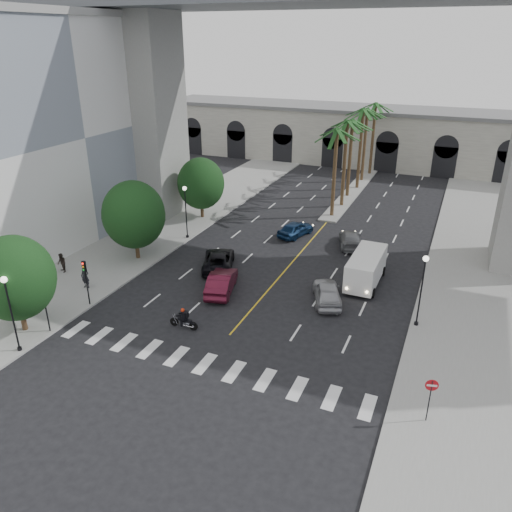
{
  "coord_description": "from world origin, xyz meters",
  "views": [
    {
      "loc": [
        12.79,
        -23.52,
        18.44
      ],
      "look_at": [
        0.23,
        6.0,
        4.22
      ],
      "focal_mm": 35.0,
      "sensor_mm": 36.0,
      "label": 1
    }
  ],
  "objects_px": {
    "traffic_signal_near": "(44,300)",
    "pedestrian_b": "(62,263)",
    "car_c": "(219,260)",
    "do_not_enter_sign": "(431,392)",
    "car_d": "(351,239)",
    "lamp_post_left_far": "(186,208)",
    "cargo_van": "(366,268)",
    "car_a": "(327,292)",
    "car_e": "(296,229)",
    "pedestrian_a": "(85,276)",
    "lamp_post_left_near": "(10,308)",
    "traffic_signal_far": "(86,275)",
    "motorcycle_rider": "(184,319)",
    "car_b": "(222,282)",
    "lamp_post_right": "(422,285)"
  },
  "relations": [
    {
      "from": "lamp_post_left_near",
      "to": "do_not_enter_sign",
      "type": "height_order",
      "value": "lamp_post_left_near"
    },
    {
      "from": "traffic_signal_near",
      "to": "pedestrian_b",
      "type": "xyz_separation_m",
      "value": [
        -5.78,
        7.52,
        -1.53
      ]
    },
    {
      "from": "traffic_signal_near",
      "to": "pedestrian_a",
      "type": "relative_size",
      "value": 1.84
    },
    {
      "from": "traffic_signal_near",
      "to": "car_a",
      "type": "xyz_separation_m",
      "value": [
        16.07,
        11.49,
        -1.71
      ]
    },
    {
      "from": "car_b",
      "to": "car_c",
      "type": "height_order",
      "value": "car_b"
    },
    {
      "from": "traffic_signal_near",
      "to": "motorcycle_rider",
      "type": "relative_size",
      "value": 1.71
    },
    {
      "from": "cargo_van",
      "to": "car_a",
      "type": "bearing_deg",
      "value": -115.22
    },
    {
      "from": "cargo_van",
      "to": "do_not_enter_sign",
      "type": "relative_size",
      "value": 2.19
    },
    {
      "from": "lamp_post_left_far",
      "to": "cargo_van",
      "type": "height_order",
      "value": "lamp_post_left_far"
    },
    {
      "from": "lamp_post_left_near",
      "to": "car_e",
      "type": "distance_m",
      "value": 27.74
    },
    {
      "from": "traffic_signal_near",
      "to": "car_b",
      "type": "height_order",
      "value": "traffic_signal_near"
    },
    {
      "from": "lamp_post_right",
      "to": "do_not_enter_sign",
      "type": "relative_size",
      "value": 1.96
    },
    {
      "from": "lamp_post_right",
      "to": "do_not_enter_sign",
      "type": "height_order",
      "value": "lamp_post_right"
    },
    {
      "from": "cargo_van",
      "to": "pedestrian_a",
      "type": "bearing_deg",
      "value": -153.8
    },
    {
      "from": "lamp_post_right",
      "to": "traffic_signal_near",
      "type": "bearing_deg",
      "value": -155.18
    },
    {
      "from": "car_c",
      "to": "pedestrian_b",
      "type": "xyz_separation_m",
      "value": [
        -11.6,
        -6.14,
        0.22
      ]
    },
    {
      "from": "car_b",
      "to": "do_not_enter_sign",
      "type": "distance_m",
      "value": 18.57
    },
    {
      "from": "lamp_post_left_near",
      "to": "cargo_van",
      "type": "height_order",
      "value": "lamp_post_left_near"
    },
    {
      "from": "lamp_post_right",
      "to": "car_e",
      "type": "distance_m",
      "value": 18.65
    },
    {
      "from": "lamp_post_right",
      "to": "cargo_van",
      "type": "bearing_deg",
      "value": 132.25
    },
    {
      "from": "pedestrian_a",
      "to": "do_not_enter_sign",
      "type": "distance_m",
      "value": 26.78
    },
    {
      "from": "car_a",
      "to": "lamp_post_right",
      "type": "bearing_deg",
      "value": 150.06
    },
    {
      "from": "car_a",
      "to": "pedestrian_a",
      "type": "height_order",
      "value": "pedestrian_a"
    },
    {
      "from": "cargo_van",
      "to": "pedestrian_a",
      "type": "xyz_separation_m",
      "value": [
        -20.06,
        -9.57,
        -0.27
      ]
    },
    {
      "from": "car_c",
      "to": "car_e",
      "type": "relative_size",
      "value": 1.23
    },
    {
      "from": "lamp_post_right",
      "to": "lamp_post_left_near",
      "type": "bearing_deg",
      "value": -150.31
    },
    {
      "from": "car_a",
      "to": "car_d",
      "type": "distance_m",
      "value": 11.51
    },
    {
      "from": "traffic_signal_far",
      "to": "pedestrian_b",
      "type": "height_order",
      "value": "traffic_signal_far"
    },
    {
      "from": "pedestrian_a",
      "to": "car_b",
      "type": "bearing_deg",
      "value": 19.9
    },
    {
      "from": "car_a",
      "to": "traffic_signal_near",
      "type": "bearing_deg",
      "value": 14.14
    },
    {
      "from": "car_b",
      "to": "cargo_van",
      "type": "height_order",
      "value": "cargo_van"
    },
    {
      "from": "car_c",
      "to": "do_not_enter_sign",
      "type": "bearing_deg",
      "value": 123.05
    },
    {
      "from": "traffic_signal_far",
      "to": "car_c",
      "type": "bearing_deg",
      "value": 58.88
    },
    {
      "from": "car_d",
      "to": "car_e",
      "type": "distance_m",
      "value": 5.7
    },
    {
      "from": "pedestrian_a",
      "to": "pedestrian_b",
      "type": "bearing_deg",
      "value": 157.31
    },
    {
      "from": "lamp_post_left_far",
      "to": "car_e",
      "type": "bearing_deg",
      "value": 27.17
    },
    {
      "from": "motorcycle_rider",
      "to": "car_a",
      "type": "relative_size",
      "value": 0.45
    },
    {
      "from": "lamp_post_left_far",
      "to": "traffic_signal_far",
      "type": "xyz_separation_m",
      "value": [
        0.1,
        -14.5,
        -0.71
      ]
    },
    {
      "from": "pedestrian_b",
      "to": "do_not_enter_sign",
      "type": "bearing_deg",
      "value": 16.95
    },
    {
      "from": "car_b",
      "to": "traffic_signal_near",
      "type": "bearing_deg",
      "value": 35.64
    },
    {
      "from": "lamp_post_left_far",
      "to": "car_b",
      "type": "distance_m",
      "value": 12.08
    },
    {
      "from": "car_d",
      "to": "lamp_post_left_far",
      "type": "bearing_deg",
      "value": -1.04
    },
    {
      "from": "lamp_post_left_near",
      "to": "car_d",
      "type": "xyz_separation_m",
      "value": [
        15.26,
        25.47,
        -2.51
      ]
    },
    {
      "from": "lamp_post_left_near",
      "to": "traffic_signal_near",
      "type": "height_order",
      "value": "lamp_post_left_near"
    },
    {
      "from": "lamp_post_left_near",
      "to": "car_d",
      "type": "distance_m",
      "value": 29.8
    },
    {
      "from": "traffic_signal_near",
      "to": "lamp_post_left_far",
      "type": "bearing_deg",
      "value": 90.31
    },
    {
      "from": "lamp_post_left_far",
      "to": "pedestrian_a",
      "type": "distance_m",
      "value": 12.78
    },
    {
      "from": "pedestrian_a",
      "to": "lamp_post_left_far",
      "type": "bearing_deg",
      "value": 80.22
    },
    {
      "from": "lamp_post_left_near",
      "to": "lamp_post_left_far",
      "type": "distance_m",
      "value": 21.0
    },
    {
      "from": "cargo_van",
      "to": "car_e",
      "type": "bearing_deg",
      "value": 138.38
    }
  ]
}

